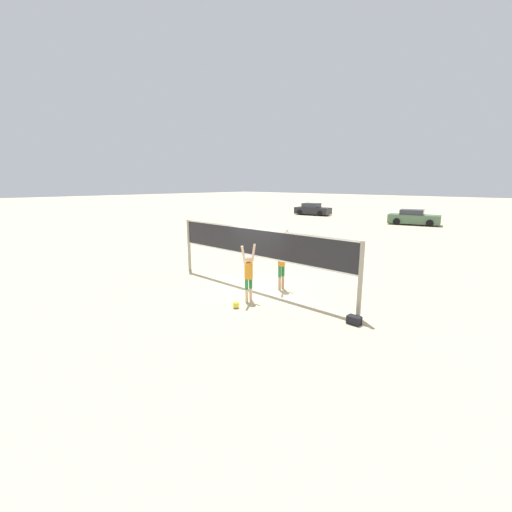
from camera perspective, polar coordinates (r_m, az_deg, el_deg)
The scene contains 8 objects.
ground_plane at distance 13.07m, azimuth -0.00°, elevation -5.50°, with size 200.00×200.00×0.00m, color beige.
volleyball_net at distance 12.67m, azimuth -0.00°, elevation 1.41°, with size 8.49×0.14×2.33m.
player_spiker at distance 11.46m, azimuth -1.24°, elevation -2.72°, with size 0.28×0.68×1.96m.
player_blocker at distance 12.75m, azimuth 4.29°, elevation -0.45°, with size 0.28×0.72×2.24m.
volleyball at distance 11.14m, azimuth -3.36°, elevation -8.09°, with size 0.23×0.23×0.23m.
gear_bag at distance 10.31m, azimuth 16.03°, elevation -10.23°, with size 0.38×0.25×0.24m.
parked_car_near at distance 43.36m, azimuth 9.41°, elevation 7.63°, with size 4.57×2.47×1.47m.
parked_car_mid at distance 36.15m, azimuth 24.78°, elevation 5.80°, with size 4.88×2.90×1.44m.
Camera 1 is at (8.50, -9.10, 3.96)m, focal length 24.00 mm.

